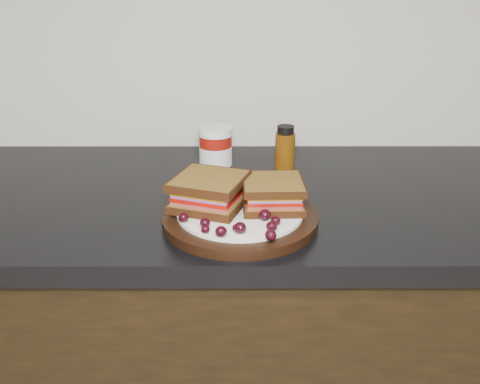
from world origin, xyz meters
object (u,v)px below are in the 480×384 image
object	(u,v)px
condiment_jar	(216,152)
sandwich_left	(209,192)
oil_bottle	(285,153)
plate	(240,218)

from	to	relation	value
condiment_jar	sandwich_left	bearing A→B (deg)	-90.72
sandwich_left	oil_bottle	size ratio (longest dim) A/B	1.02
condiment_jar	oil_bottle	distance (m)	0.15
condiment_jar	oil_bottle	size ratio (longest dim) A/B	0.93
sandwich_left	oil_bottle	world-z (taller)	oil_bottle
oil_bottle	sandwich_left	bearing A→B (deg)	-127.84
condiment_jar	oil_bottle	xyz separation A→B (m)	(0.15, -0.02, 0.00)
plate	condiment_jar	distance (m)	0.25
sandwich_left	condiment_jar	size ratio (longest dim) A/B	1.11
condiment_jar	oil_bottle	bearing A→B (deg)	-8.26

